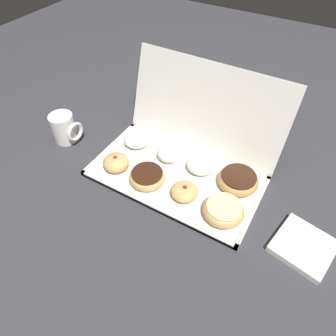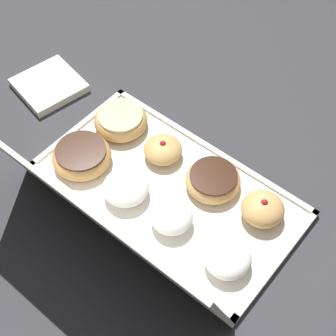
# 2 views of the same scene
# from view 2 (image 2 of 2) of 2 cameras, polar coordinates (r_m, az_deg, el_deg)

# --- Properties ---
(ground_plane) EXTENTS (3.00, 3.00, 0.00)m
(ground_plane) POSITION_cam_2_polar(r_m,az_deg,el_deg) (1.05, 0.11, -2.57)
(ground_plane) COLOR #333338
(donut_box) EXTENTS (0.53, 0.28, 0.01)m
(donut_box) POSITION_cam_2_polar(r_m,az_deg,el_deg) (1.04, 0.11, -2.41)
(donut_box) COLOR silver
(donut_box) RESTS_ON ground
(box_lid_open) EXTENTS (0.53, 0.10, 0.28)m
(box_lid_open) POSITION_cam_2_polar(r_m,az_deg,el_deg) (0.85, -8.22, -5.50)
(box_lid_open) COLOR silver
(box_lid_open) RESTS_ON ground
(jelly_filled_donut_0) EXTENTS (0.08, 0.08, 0.05)m
(jelly_filled_donut_0) POSITION_cam_2_polar(r_m,az_deg,el_deg) (1.00, 10.49, -4.50)
(jelly_filled_donut_0) COLOR tan
(jelly_filled_donut_0) RESTS_ON donut_box
(chocolate_frosted_donut_1) EXTENTS (0.11, 0.11, 0.04)m
(chocolate_frosted_donut_1) POSITION_cam_2_polar(r_m,az_deg,el_deg) (1.03, 5.04, -1.34)
(chocolate_frosted_donut_1) COLOR tan
(chocolate_frosted_donut_1) RESTS_ON donut_box
(jelly_filled_donut_2) EXTENTS (0.08, 0.08, 0.05)m
(jelly_filled_donut_2) POSITION_cam_2_polar(r_m,az_deg,el_deg) (1.07, -0.57, 2.07)
(jelly_filled_donut_2) COLOR tan
(jelly_filled_donut_2) RESTS_ON donut_box
(glazed_ring_donut_3) EXTENTS (0.12, 0.12, 0.04)m
(glazed_ring_donut_3) POSITION_cam_2_polar(r_m,az_deg,el_deg) (1.13, -5.28, 5.33)
(glazed_ring_donut_3) COLOR tan
(glazed_ring_donut_3) RESTS_ON donut_box
(powdered_filled_donut_4) EXTENTS (0.09, 0.09, 0.04)m
(powdered_filled_donut_4) POSITION_cam_2_polar(r_m,az_deg,el_deg) (0.94, 6.66, -9.93)
(powdered_filled_donut_4) COLOR white
(powdered_filled_donut_4) RESTS_ON donut_box
(powdered_filled_donut_5) EXTENTS (0.08, 0.08, 0.05)m
(powdered_filled_donut_5) POSITION_cam_2_polar(r_m,az_deg,el_deg) (0.97, 0.40, -5.41)
(powdered_filled_donut_5) COLOR white
(powdered_filled_donut_5) RESTS_ON donut_box
(powdered_filled_donut_6) EXTENTS (0.09, 0.09, 0.05)m
(powdered_filled_donut_6) POSITION_cam_2_polar(r_m,az_deg,el_deg) (1.01, -4.72, -2.17)
(powdered_filled_donut_6) COLOR white
(powdered_filled_donut_6) RESTS_ON donut_box
(chocolate_frosted_donut_7) EXTENTS (0.12, 0.12, 0.04)m
(chocolate_frosted_donut_7) POSITION_cam_2_polar(r_m,az_deg,el_deg) (1.08, -9.58, 1.36)
(chocolate_frosted_donut_7) COLOR tan
(chocolate_frosted_donut_7) RESTS_ON donut_box
(napkin_stack) EXTENTS (0.16, 0.16, 0.02)m
(napkin_stack) POSITION_cam_2_polar(r_m,az_deg,el_deg) (1.26, -13.10, 8.96)
(napkin_stack) COLOR white
(napkin_stack) RESTS_ON ground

